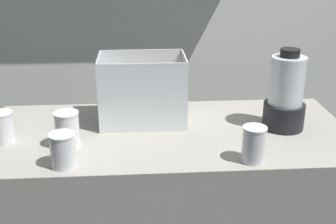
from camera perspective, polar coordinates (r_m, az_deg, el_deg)
name	(u,v)px	position (r m, az deg, el deg)	size (l,w,h in m)	color
back_wall_unit	(157,6)	(2.31, -1.50, 13.76)	(2.60, 0.24, 2.50)	silver
carrot_display_bin	(145,102)	(1.73, -3.07, 1.32)	(0.34, 0.21, 0.27)	white
blender_pitcher	(285,96)	(1.71, 15.20, 2.09)	(0.16, 0.16, 0.31)	black
juice_cup_orange_far_left	(3,129)	(1.67, -20.88, -2.05)	(0.08, 0.08, 0.11)	white
juice_cup_beet_left	(68,131)	(1.56, -13.08, -2.51)	(0.09, 0.09, 0.13)	white
juice_cup_carrot_middle	(63,152)	(1.44, -13.61, -5.13)	(0.09, 0.09, 0.12)	white
juice_cup_orange_right	(254,146)	(1.45, 11.20, -4.45)	(0.08, 0.08, 0.12)	white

